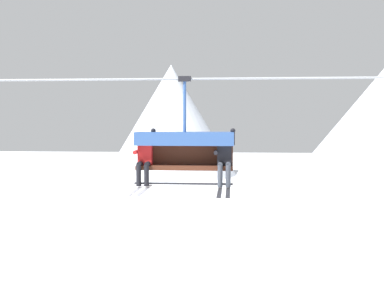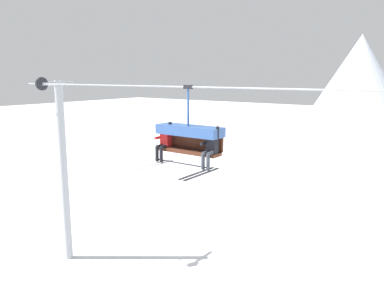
{
  "view_description": "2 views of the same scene",
  "coord_description": "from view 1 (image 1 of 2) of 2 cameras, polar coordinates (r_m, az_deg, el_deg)",
  "views": [
    {
      "loc": [
        1.91,
        -11.58,
        7.33
      ],
      "look_at": [
        1.01,
        -0.71,
        6.8
      ],
      "focal_mm": 45.0,
      "sensor_mm": 36.0,
      "label": 1
    },
    {
      "loc": [
        7.72,
        -9.97,
        8.6
      ],
      "look_at": [
        1.07,
        -0.89,
        6.55
      ],
      "focal_mm": 35.0,
      "sensor_mm": 36.0,
      "label": 2
    }
  ],
  "objects": [
    {
      "name": "mountain_peak_west",
      "position": [
        65.87,
        -2.48,
        2.89
      ],
      "size": [
        17.84,
        17.84,
        14.99
      ],
      "color": "silver",
      "rests_on": "ground_plane"
    },
    {
      "name": "lift_cable",
      "position": [
        10.91,
        -2.6,
        7.7
      ],
      "size": [
        16.87,
        0.05,
        0.05
      ],
      "color": "#9EA3A8"
    },
    {
      "name": "chairlift_chair",
      "position": [
        10.92,
        -0.84,
        -0.09
      ],
      "size": [
        2.22,
        0.74,
        2.4
      ],
      "color": "#512819"
    },
    {
      "name": "skier_red",
      "position": [
        10.85,
        -5.66,
        -1.57
      ],
      "size": [
        0.48,
        1.7,
        1.34
      ],
      "color": "red"
    },
    {
      "name": "skier_black",
      "position": [
        10.67,
        3.87,
        -1.63
      ],
      "size": [
        0.48,
        1.7,
        1.34
      ],
      "color": "black"
    }
  ]
}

